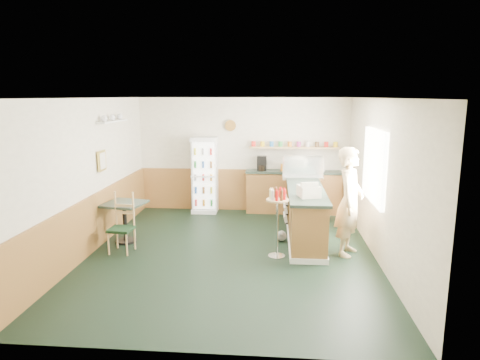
# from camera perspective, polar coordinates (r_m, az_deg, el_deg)

# --- Properties ---
(ground) EXTENTS (6.00, 6.00, 0.00)m
(ground) POSITION_cam_1_polar(r_m,az_deg,el_deg) (7.67, -1.27, -9.75)
(ground) COLOR black
(ground) RESTS_ON ground
(room_envelope) EXTENTS (5.04, 6.02, 2.72)m
(room_envelope) POSITION_cam_1_polar(r_m,az_deg,el_deg) (8.01, -2.39, 2.45)
(room_envelope) COLOR beige
(room_envelope) RESTS_ON ground
(service_counter) EXTENTS (0.68, 3.01, 1.01)m
(service_counter) POSITION_cam_1_polar(r_m,az_deg,el_deg) (8.53, 8.57, -4.44)
(service_counter) COLOR #A56935
(service_counter) RESTS_ON ground
(back_counter) EXTENTS (2.24, 0.42, 1.69)m
(back_counter) POSITION_cam_1_polar(r_m,az_deg,el_deg) (10.17, 7.05, -1.33)
(back_counter) COLOR #A56935
(back_counter) RESTS_ON ground
(drinks_fridge) EXTENTS (0.59, 0.52, 1.78)m
(drinks_fridge) POSITION_cam_1_polar(r_m,az_deg,el_deg) (10.17, -4.72, 0.67)
(drinks_fridge) COLOR white
(drinks_fridge) RESTS_ON ground
(display_case) EXTENTS (0.85, 0.44, 0.48)m
(display_case) POSITION_cam_1_polar(r_m,az_deg,el_deg) (9.13, 8.39, 1.67)
(display_case) COLOR silver
(display_case) RESTS_ON service_counter
(cash_register) EXTENTS (0.42, 0.43, 0.20)m
(cash_register) POSITION_cam_1_polar(r_m,az_deg,el_deg) (7.52, 9.14, -1.48)
(cash_register) COLOR beige
(cash_register) RESTS_ON service_counter
(shopkeeper) EXTENTS (0.65, 0.75, 1.89)m
(shopkeeper) POSITION_cam_1_polar(r_m,az_deg,el_deg) (7.60, 14.41, -2.83)
(shopkeeper) COLOR tan
(shopkeeper) RESTS_ON ground
(condiment_stand) EXTENTS (0.38, 0.38, 1.19)m
(condiment_stand) POSITION_cam_1_polar(r_m,az_deg,el_deg) (7.29, 5.00, -4.18)
(condiment_stand) COLOR silver
(condiment_stand) RESTS_ON ground
(newspaper_rack) EXTENTS (0.09, 0.45, 0.53)m
(newspaper_rack) POSITION_cam_1_polar(r_m,az_deg,el_deg) (8.70, 6.13, -3.86)
(newspaper_rack) COLOR black
(newspaper_rack) RESTS_ON ground
(cafe_table) EXTENTS (0.82, 0.82, 0.77)m
(cafe_table) POSITION_cam_1_polar(r_m,az_deg,el_deg) (8.36, -15.13, -4.45)
(cafe_table) COLOR black
(cafe_table) RESTS_ON ground
(cafe_chair) EXTENTS (0.43, 0.43, 1.06)m
(cafe_chair) POSITION_cam_1_polar(r_m,az_deg,el_deg) (7.92, -15.41, -5.25)
(cafe_chair) COLOR black
(cafe_chair) RESTS_ON ground
(dog_doorstop) EXTENTS (0.20, 0.25, 0.24)m
(dog_doorstop) POSITION_cam_1_polar(r_m,az_deg,el_deg) (8.28, 5.56, -7.38)
(dog_doorstop) COLOR gray
(dog_doorstop) RESTS_ON ground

